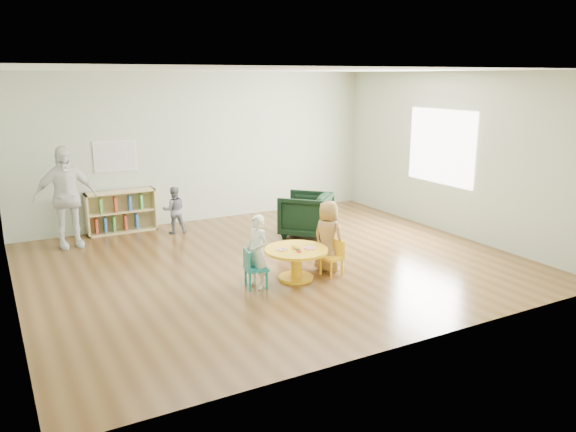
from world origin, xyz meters
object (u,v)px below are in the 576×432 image
object	(u,v)px
bookshelf	(120,212)
child_right	(328,236)
child_left	(257,252)
armchair	(306,215)
activity_table	(296,258)
kid_chair_right	(334,256)
adult_caretaker	(65,197)
toddler	(174,210)
kid_chair_left	(253,267)

from	to	relation	value
bookshelf	child_right	xyz separation A→B (m)	(2.13, -3.53, 0.15)
child_left	child_right	bearing A→B (deg)	77.57
armchair	activity_table	bearing A→B (deg)	12.03
bookshelf	armchair	size ratio (longest dim) A/B	1.45
activity_table	child_left	xyz separation A→B (m)	(-0.60, -0.02, 0.19)
kid_chair_right	adult_caretaker	bearing A→B (deg)	33.69
child_right	toddler	xyz separation A→B (m)	(-1.31, 2.98, -0.09)
kid_chair_left	bookshelf	bearing A→B (deg)	-155.86
kid_chair_left	kid_chair_right	size ratio (longest dim) A/B	1.07
activity_table	armchair	xyz separation A→B (m)	(1.21, 1.79, 0.08)
bookshelf	child_right	size ratio (longest dim) A/B	1.17
child_left	activity_table	bearing A→B (deg)	74.56
activity_table	kid_chair_right	size ratio (longest dim) A/B	1.76
bookshelf	child_right	bearing A→B (deg)	-58.92
activity_table	toddler	size ratio (longest dim) A/B	1.03
child_left	adult_caretaker	world-z (taller)	adult_caretaker
armchair	child_left	world-z (taller)	child_left
kid_chair_left	toddler	size ratio (longest dim) A/B	0.63
child_left	toddler	world-z (taller)	child_left
activity_table	kid_chair_right	world-z (taller)	kid_chair_right
child_right	child_left	bearing A→B (deg)	75.88
child_left	kid_chair_right	bearing A→B (deg)	69.56
bookshelf	armchair	xyz separation A→B (m)	(2.77, -1.81, 0.01)
kid_chair_left	adult_caretaker	distance (m)	3.65
activity_table	adult_caretaker	bearing A→B (deg)	129.22
toddler	child_right	bearing A→B (deg)	124.56
kid_chair_left	child_right	xyz separation A→B (m)	(1.22, 0.09, 0.23)
activity_table	kid_chair_left	bearing A→B (deg)	-178.79
bookshelf	adult_caretaker	world-z (taller)	adult_caretaker
activity_table	child_left	distance (m)	0.62
kid_chair_right	armchair	world-z (taller)	armchair
activity_table	armchair	size ratio (longest dim) A/B	1.05
kid_chair_left	bookshelf	size ratio (longest dim) A/B	0.44
child_right	toddler	bearing A→B (deg)	4.89
activity_table	child_left	size ratio (longest dim) A/B	0.89
toddler	adult_caretaker	size ratio (longest dim) A/B	0.51
activity_table	kid_chair_left	xyz separation A→B (m)	(-0.66, -0.01, -0.02)
kid_chair_left	toddler	distance (m)	3.08
child_left	toddler	distance (m)	3.08
kid_chair_right	adult_caretaker	size ratio (longest dim) A/B	0.30
adult_caretaker	armchair	bearing A→B (deg)	-23.46
kid_chair_left	child_right	distance (m)	1.24
adult_caretaker	bookshelf	bearing A→B (deg)	24.68
child_left	adult_caretaker	bearing A→B (deg)	-165.29
activity_table	child_right	distance (m)	0.61
toddler	adult_caretaker	world-z (taller)	adult_caretaker
kid_chair_right	bookshelf	xyz separation A→B (m)	(-2.12, 3.69, 0.10)
kid_chair_right	child_right	xyz separation A→B (m)	(0.01, 0.16, 0.25)
kid_chair_left	armchair	distance (m)	2.60
bookshelf	adult_caretaker	bearing A→B (deg)	-150.91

